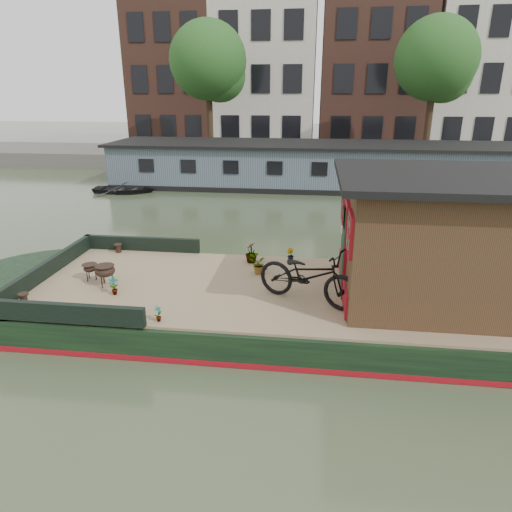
# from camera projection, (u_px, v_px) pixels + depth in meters

# --- Properties ---
(ground) EXTENTS (120.00, 120.00, 0.00)m
(ground) POSITION_uv_depth(u_px,v_px,m) (319.00, 319.00, 9.51)
(ground) COLOR #2F3B25
(ground) RESTS_ON ground
(houseboat_hull) EXTENTS (14.01, 4.02, 0.60)m
(houseboat_hull) POSITION_uv_depth(u_px,v_px,m) (256.00, 303.00, 9.57)
(houseboat_hull) COLOR black
(houseboat_hull) RESTS_ON ground
(houseboat_deck) EXTENTS (11.80, 3.80, 0.05)m
(houseboat_deck) POSITION_uv_depth(u_px,v_px,m) (320.00, 291.00, 9.29)
(houseboat_deck) COLOR #846E52
(houseboat_deck) RESTS_ON houseboat_hull
(bow_bulwark) EXTENTS (3.00, 4.00, 0.35)m
(bow_bulwark) POSITION_uv_depth(u_px,v_px,m) (84.00, 271.00, 9.83)
(bow_bulwark) COLOR black
(bow_bulwark) RESTS_ON houseboat_deck
(cabin) EXTENTS (4.00, 3.50, 2.42)m
(cabin) POSITION_uv_depth(u_px,v_px,m) (440.00, 237.00, 8.61)
(cabin) COLOR #312213
(cabin) RESTS_ON houseboat_deck
(bicycle) EXTENTS (2.17, 1.48, 1.08)m
(bicycle) POSITION_uv_depth(u_px,v_px,m) (308.00, 276.00, 8.61)
(bicycle) COLOR black
(bicycle) RESTS_ON houseboat_deck
(potted_plant_a) EXTENTS (0.22, 0.17, 0.38)m
(potted_plant_a) POSITION_uv_depth(u_px,v_px,m) (114.00, 286.00, 9.03)
(potted_plant_a) COLOR #9D652D
(potted_plant_a) RESTS_ON houseboat_deck
(potted_plant_b) EXTENTS (0.23, 0.23, 0.33)m
(potted_plant_b) POSITION_uv_depth(u_px,v_px,m) (290.00, 255.00, 10.80)
(potted_plant_b) COLOR brown
(potted_plant_b) RESTS_ON houseboat_deck
(potted_plant_c) EXTENTS (0.48, 0.45, 0.43)m
(potted_plant_c) POSITION_uv_depth(u_px,v_px,m) (258.00, 265.00, 10.06)
(potted_plant_c) COLOR #AE4F32
(potted_plant_c) RESTS_ON houseboat_deck
(potted_plant_d) EXTENTS (0.30, 0.30, 0.49)m
(potted_plant_d) POSITION_uv_depth(u_px,v_px,m) (251.00, 252.00, 10.73)
(potted_plant_d) COLOR brown
(potted_plant_d) RESTS_ON houseboat_deck
(potted_plant_e) EXTENTS (0.15, 0.18, 0.30)m
(potted_plant_e) POSITION_uv_depth(u_px,v_px,m) (158.00, 314.00, 7.99)
(potted_plant_e) COLOR #96502C
(potted_plant_e) RESTS_ON houseboat_deck
(brazier_front) EXTENTS (0.44, 0.44, 0.45)m
(brazier_front) POSITION_uv_depth(u_px,v_px,m) (106.00, 276.00, 9.44)
(brazier_front) COLOR black
(brazier_front) RESTS_ON houseboat_deck
(brazier_rear) EXTENTS (0.38, 0.38, 0.36)m
(brazier_rear) POSITION_uv_depth(u_px,v_px,m) (90.00, 272.00, 9.74)
(brazier_rear) COLOR black
(brazier_rear) RESTS_ON houseboat_deck
(bollard_port) EXTENTS (0.19, 0.19, 0.22)m
(bollard_port) POSITION_uv_depth(u_px,v_px,m) (118.00, 248.00, 11.43)
(bollard_port) COLOR black
(bollard_port) RESTS_ON houseboat_deck
(bollard_stbd) EXTENTS (0.20, 0.20, 0.22)m
(bollard_stbd) POSITION_uv_depth(u_px,v_px,m) (24.00, 299.00, 8.65)
(bollard_stbd) COLOR black
(bollard_stbd) RESTS_ON houseboat_deck
(dinghy) EXTENTS (3.00, 2.25, 0.59)m
(dinghy) POSITION_uv_depth(u_px,v_px,m) (124.00, 186.00, 21.19)
(dinghy) COLOR black
(dinghy) RESTS_ON ground
(far_houseboat) EXTENTS (20.40, 4.40, 2.11)m
(far_houseboat) POSITION_uv_depth(u_px,v_px,m) (319.00, 167.00, 22.23)
(far_houseboat) COLOR #515F6C
(far_houseboat) RESTS_ON ground
(quay) EXTENTS (60.00, 6.00, 0.90)m
(quay) POSITION_uv_depth(u_px,v_px,m) (318.00, 159.00, 28.47)
(quay) COLOR #47443F
(quay) RESTS_ON ground
(townhouse_row) EXTENTS (27.25, 8.00, 16.50)m
(townhouse_row) POSITION_uv_depth(u_px,v_px,m) (325.00, 40.00, 32.43)
(townhouse_row) COLOR brown
(townhouse_row) RESTS_ON ground
(tree_left) EXTENTS (4.40, 4.40, 7.40)m
(tree_left) POSITION_uv_depth(u_px,v_px,m) (211.00, 64.00, 26.03)
(tree_left) COLOR #332316
(tree_left) RESTS_ON quay
(tree_right) EXTENTS (4.40, 4.40, 7.40)m
(tree_right) POSITION_uv_depth(u_px,v_px,m) (438.00, 63.00, 24.54)
(tree_right) COLOR #332316
(tree_right) RESTS_ON quay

